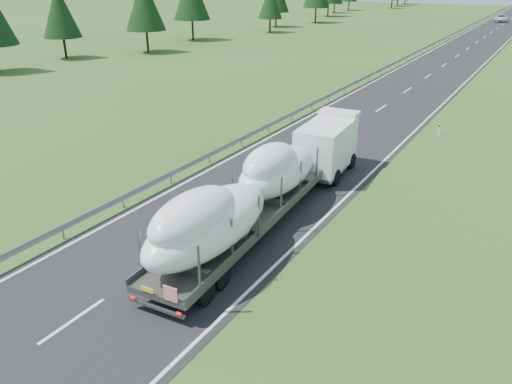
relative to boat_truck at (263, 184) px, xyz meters
The scene contains 5 objects.
ground 10.78m from the boat_truck, 101.46° to the right, with size 400.00×400.00×0.00m, color #2D4F1A.
road_surface 89.70m from the boat_truck, 91.34° to the left, with size 10.00×400.00×0.02m, color black.
guardrail 89.91m from the boat_truck, 94.72° to the left, with size 0.10×400.00×0.76m.
boat_truck is the anchor object (origin of this frame).
distant_van 124.18m from the boat_truck, 91.59° to the left, with size 2.86×6.20×1.72m, color silver.
Camera 1 is at (13.44, -9.27, 11.85)m, focal length 35.00 mm.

